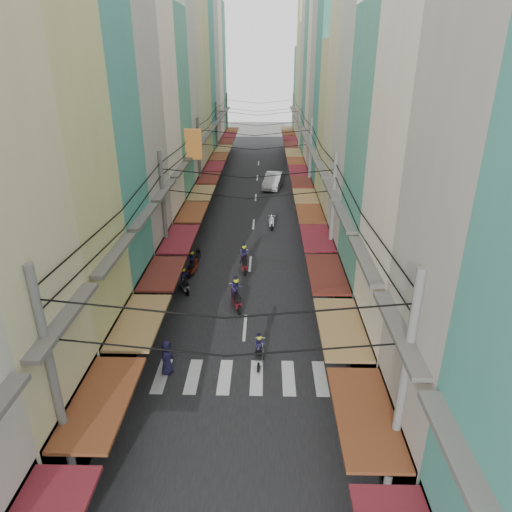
# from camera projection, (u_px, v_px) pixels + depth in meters

# --- Properties ---
(ground) EXTENTS (160.00, 160.00, 0.00)m
(ground) POSITION_uv_depth(u_px,v_px,m) (246.00, 308.00, 25.56)
(ground) COLOR slate
(ground) RESTS_ON ground
(road) EXTENTS (10.00, 80.00, 0.02)m
(road) POSITION_uv_depth(u_px,v_px,m) (255.00, 203.00, 43.88)
(road) COLOR black
(road) RESTS_ON ground
(sidewalk_left) EXTENTS (3.00, 80.00, 0.06)m
(sidewalk_left) POSITION_uv_depth(u_px,v_px,m) (188.00, 203.00, 44.00)
(sidewalk_left) COLOR gray
(sidewalk_left) RESTS_ON ground
(sidewalk_right) EXTENTS (3.00, 80.00, 0.06)m
(sidewalk_right) POSITION_uv_depth(u_px,v_px,m) (323.00, 204.00, 43.73)
(sidewalk_right) COLOR gray
(sidewalk_right) RESTS_ON ground
(crosswalk) EXTENTS (7.55, 2.40, 0.01)m
(crosswalk) POSITION_uv_depth(u_px,v_px,m) (241.00, 377.00, 20.06)
(crosswalk) COLOR silver
(crosswalk) RESTS_ON ground
(building_row_left) EXTENTS (7.80, 67.67, 23.70)m
(building_row_left) POSITION_uv_depth(u_px,v_px,m) (157.00, 99.00, 36.98)
(building_row_left) COLOR beige
(building_row_left) RESTS_ON ground
(building_row_right) EXTENTS (7.80, 68.98, 22.59)m
(building_row_right) POSITION_uv_depth(u_px,v_px,m) (352.00, 105.00, 36.68)
(building_row_right) COLOR teal
(building_row_right) RESTS_ON ground
(utility_poles) EXTENTS (10.20, 66.13, 8.20)m
(utility_poles) POSITION_uv_depth(u_px,v_px,m) (254.00, 143.00, 36.67)
(utility_poles) COLOR slate
(utility_poles) RESTS_ON ground
(white_car) EXTENTS (5.98, 3.22, 2.00)m
(white_car) POSITION_uv_depth(u_px,v_px,m) (273.00, 188.00, 49.14)
(white_car) COLOR silver
(white_car) RESTS_ON ground
(bicycle) EXTENTS (1.89, 1.03, 1.23)m
(bicycle) POSITION_uv_depth(u_px,v_px,m) (375.00, 340.00, 22.68)
(bicycle) COLOR black
(bicycle) RESTS_ON ground
(moving_scooters) EXTENTS (5.71, 33.82, 1.94)m
(moving_scooters) POSITION_uv_depth(u_px,v_px,m) (234.00, 265.00, 29.67)
(moving_scooters) COLOR black
(moving_scooters) RESTS_ON ground
(parked_scooters) EXTENTS (12.89, 13.56, 0.96)m
(parked_scooters) POSITION_uv_depth(u_px,v_px,m) (319.00, 352.00, 20.99)
(parked_scooters) COLOR black
(parked_scooters) RESTS_ON ground
(pedestrians) EXTENTS (13.52, 19.36, 2.18)m
(pedestrians) POSITION_uv_depth(u_px,v_px,m) (184.00, 278.00, 26.79)
(pedestrians) COLOR black
(pedestrians) RESTS_ON ground
(market_umbrella) EXTENTS (2.22, 2.22, 2.34)m
(market_umbrella) POSITION_uv_depth(u_px,v_px,m) (388.00, 295.00, 22.76)
(market_umbrella) COLOR #B2B2B7
(market_umbrella) RESTS_ON ground
(traffic_sign) EXTENTS (0.10, 0.67, 3.08)m
(traffic_sign) POSITION_uv_depth(u_px,v_px,m) (356.00, 301.00, 21.79)
(traffic_sign) COLOR slate
(traffic_sign) RESTS_ON ground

